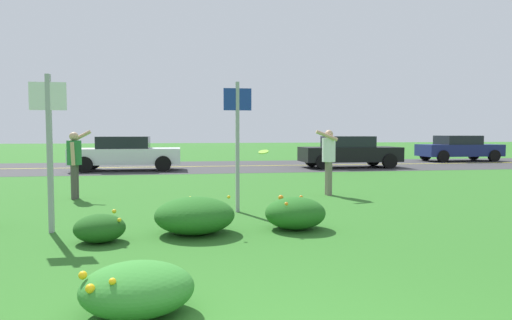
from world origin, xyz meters
name	(u,v)px	position (x,y,z in m)	size (l,w,h in m)	color
ground_plane	(198,194)	(0.00, 9.72, 0.00)	(120.00, 120.00, 0.00)	#2D6B23
highway_strip	(189,167)	(0.00, 19.44, 0.00)	(120.00, 7.90, 0.01)	#38383A
highway_center_stripe	(189,167)	(0.00, 19.44, 0.01)	(120.00, 0.16, 0.00)	yellow
daylily_clump_near_camera	(137,289)	(-0.89, 1.70, 0.23)	(1.00, 0.87, 0.46)	#337F2D
daylily_clump_front_left	(195,215)	(-0.27, 4.90, 0.29)	(1.27, 1.21, 0.63)	#23661E
daylily_clump_mid_center	(295,213)	(1.40, 4.96, 0.27)	(1.02, 0.94, 0.56)	#23661E
daylily_clump_mid_left	(100,228)	(-1.67, 4.55, 0.21)	(0.74, 0.71, 0.44)	#1E5619
sign_post_near_path	(49,137)	(-2.55, 5.35, 1.54)	(0.56, 0.10, 2.54)	#93969B
sign_post_by_roadside	(237,134)	(0.66, 6.76, 1.59)	(0.56, 0.10, 2.63)	#93969B
person_thrower_green_shirt	(74,159)	(-3.00, 9.26, 0.98)	(0.55, 0.50, 1.68)	#287038
person_catcher_white_shirt	(329,156)	(3.30, 8.86, 1.01)	(0.58, 0.50, 1.68)	silver
frisbee_lime	(263,152)	(1.60, 8.93, 1.13)	(0.27, 0.26, 0.14)	#8CD133
car_white_center_left	(126,153)	(-2.71, 17.67, 0.74)	(4.50, 2.00, 1.45)	silver
car_black_center_right	(349,152)	(7.28, 17.67, 0.74)	(4.50, 2.00, 1.45)	black
car_navy_rightmost	(459,148)	(15.22, 21.22, 0.74)	(4.50, 2.00, 1.45)	navy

